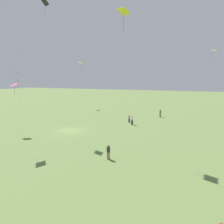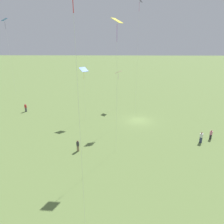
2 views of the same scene
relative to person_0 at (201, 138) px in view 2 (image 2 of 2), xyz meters
The scene contains 10 objects.
ground_plane 11.97m from the person_0, 45.12° to the right, with size 240.00×240.00×0.00m, color olive.
person_0 is the anchor object (origin of this frame).
person_1 18.07m from the person_0, ahead, with size 0.52×0.52×1.62m.
person_4 2.26m from the person_0, 148.65° to the right, with size 0.49×0.49×1.56m.
person_5 33.84m from the person_0, 22.65° to the right, with size 0.63×0.63×1.70m.
kite_0 24.25m from the person_0, 54.10° to the right, with size 1.26×1.49×21.20m.
kite_2 21.29m from the person_0, 52.95° to the right, with size 1.48×1.53×7.93m.
kite_4 22.06m from the person_0, 26.34° to the right, with size 1.72×1.71×9.68m.
kite_6 20.00m from the person_0, 11.30° to the left, with size 1.51×1.57×17.04m.
kite_8 47.25m from the person_0, 31.68° to the right, with size 1.35×1.46×18.43m.
Camera 2 is at (4.33, 37.64, 15.51)m, focal length 35.00 mm.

